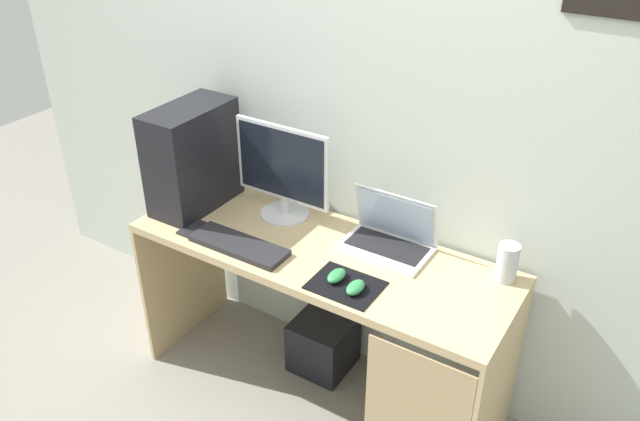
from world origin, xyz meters
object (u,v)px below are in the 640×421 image
(monitor, at_px, (283,172))
(speaker, at_px, (507,263))
(subwoofer, at_px, (323,343))
(keyboard, at_px, (239,245))
(pc_tower, at_px, (193,157))
(mouse_right, at_px, (355,287))
(mouse_left, at_px, (337,276))
(cell_phone, at_px, (193,228))
(laptop, at_px, (389,237))

(monitor, relative_size, speaker, 2.99)
(subwoofer, bearing_deg, keyboard, -125.22)
(keyboard, bearing_deg, pc_tower, 154.31)
(pc_tower, bearing_deg, speaker, 7.49)
(mouse_right, bearing_deg, subwoofer, 136.77)
(keyboard, bearing_deg, mouse_left, 2.56)
(monitor, relative_size, keyboard, 1.08)
(pc_tower, xyz_separation_m, cell_phone, (0.13, -0.18, -0.23))
(pc_tower, xyz_separation_m, speaker, (1.36, 0.18, -0.16))
(monitor, xyz_separation_m, speaker, (0.97, 0.06, -0.14))
(speaker, xyz_separation_m, mouse_left, (-0.53, -0.34, -0.05))
(keyboard, bearing_deg, subwoofer, 54.78)
(mouse_right, distance_m, subwoofer, 0.80)
(monitor, bearing_deg, mouse_left, -33.14)
(mouse_left, bearing_deg, monitor, 146.86)
(mouse_right, bearing_deg, keyboard, 179.47)
(mouse_left, bearing_deg, cell_phone, -178.84)
(cell_phone, bearing_deg, mouse_right, -0.78)
(speaker, bearing_deg, cell_phone, -163.79)
(monitor, height_order, subwoofer, monitor)
(mouse_left, bearing_deg, subwoofer, 129.43)
(laptop, distance_m, mouse_left, 0.31)
(laptop, relative_size, keyboard, 0.85)
(mouse_left, distance_m, mouse_right, 0.10)
(speaker, bearing_deg, keyboard, -159.59)
(laptop, distance_m, cell_phone, 0.83)
(mouse_right, xyz_separation_m, subwoofer, (-0.33, 0.31, -0.66))
(speaker, relative_size, cell_phone, 1.16)
(mouse_left, distance_m, cell_phone, 0.70)
(mouse_left, relative_size, cell_phone, 0.74)
(speaker, height_order, mouse_left, speaker)
(speaker, relative_size, keyboard, 0.36)
(pc_tower, height_order, mouse_left, pc_tower)
(cell_phone, bearing_deg, laptop, 22.85)
(pc_tower, xyz_separation_m, mouse_left, (0.83, -0.16, -0.21))
(subwoofer, bearing_deg, pc_tower, -168.78)
(subwoofer, bearing_deg, cell_phone, -147.54)
(mouse_left, bearing_deg, keyboard, -177.44)
(laptop, xyz_separation_m, cell_phone, (-0.76, -0.32, -0.04))
(monitor, xyz_separation_m, keyboard, (-0.01, -0.31, -0.20))
(laptop, relative_size, mouse_right, 3.71)
(pc_tower, xyz_separation_m, keyboard, (0.38, -0.18, -0.22))
(mouse_left, bearing_deg, speaker, 32.94)
(keyboard, bearing_deg, cell_phone, 178.70)
(pc_tower, relative_size, subwoofer, 1.76)
(laptop, xyz_separation_m, speaker, (0.47, 0.04, 0.03))
(keyboard, bearing_deg, monitor, 88.53)
(monitor, xyz_separation_m, cell_phone, (-0.26, -0.30, -0.21))
(laptop, height_order, keyboard, laptop)
(keyboard, distance_m, mouse_right, 0.54)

